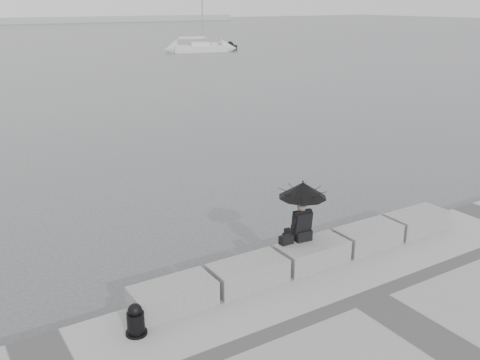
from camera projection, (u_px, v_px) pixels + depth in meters
ground at (298, 275)px, 12.46m from camera, size 360.00×360.00×0.00m
stone_block_far_left at (173, 296)px, 10.15m from camera, size 1.60×0.80×0.50m
stone_block_left at (248, 273)px, 11.00m from camera, size 1.60×0.80×0.50m
stone_block_centre at (312, 254)px, 11.86m from camera, size 1.60×0.80×0.50m
stone_block_right at (368, 237)px, 12.72m from camera, size 1.60×0.80×0.50m
stone_block_far_right at (416, 222)px, 13.57m from camera, size 1.60×0.80×0.50m
seated_person at (303, 198)px, 11.67m from camera, size 1.07×1.07×1.39m
bag at (286, 240)px, 11.73m from camera, size 0.30×0.17×0.19m
mooring_bollard at (136, 322)px, 9.33m from camera, size 0.39×0.39×0.61m
sailboat_right at (200, 47)px, 66.67m from camera, size 6.99×4.19×12.90m
small_motorboat at (218, 48)px, 68.75m from camera, size 5.33×2.47×1.10m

